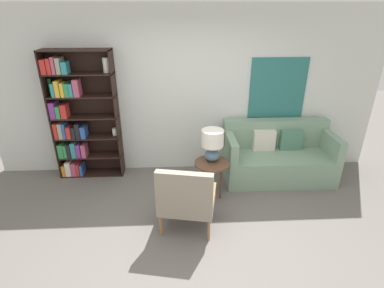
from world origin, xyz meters
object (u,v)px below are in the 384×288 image
(armchair, at_px, (186,198))
(side_table, at_px, (212,166))
(couch, at_px, (277,157))
(bookshelf, at_px, (76,119))
(table_lamp, at_px, (213,143))

(armchair, bearing_deg, side_table, 61.98)
(armchair, height_order, couch, couch)
(armchair, bearing_deg, bookshelf, 137.75)
(bookshelf, relative_size, armchair, 2.24)
(side_table, height_order, table_lamp, table_lamp)
(bookshelf, height_order, table_lamp, bookshelf)
(side_table, distance_m, table_lamp, 0.36)
(couch, height_order, table_lamp, table_lamp)
(armchair, xyz_separation_m, table_lamp, (0.41, 0.82, 0.36))
(bookshelf, bearing_deg, couch, -4.27)
(couch, bearing_deg, bookshelf, 175.73)
(armchair, relative_size, couch, 0.53)
(table_lamp, bearing_deg, couch, 22.41)
(armchair, bearing_deg, table_lamp, 63.42)
(couch, bearing_deg, table_lamp, -157.59)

